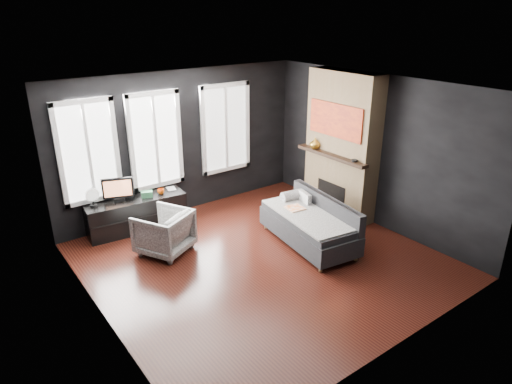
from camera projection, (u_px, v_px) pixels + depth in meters
floor at (262, 260)px, 7.23m from camera, size 5.00×5.00×0.00m
ceiling at (263, 88)px, 6.21m from camera, size 5.00×5.00×0.00m
wall_back at (182, 143)px, 8.58m from camera, size 5.00×0.02×2.70m
wall_left at (93, 226)px, 5.34m from camera, size 0.02×5.00×2.70m
wall_right at (374, 151)px, 8.09m from camera, size 0.02×5.00×2.70m
windows at (157, 91)px, 7.91m from camera, size 4.00×0.16×1.76m
fireplace at (342, 145)px, 8.43m from camera, size 0.70×1.62×2.70m
sofa at (309, 222)px, 7.60m from camera, size 1.17×1.97×0.80m
stripe_pillow at (305, 201)px, 7.97m from camera, size 0.14×0.33×0.32m
armchair at (164, 230)px, 7.35m from camera, size 1.00×0.98×0.78m
media_console at (136, 213)px, 8.15m from camera, size 1.78×0.69×0.60m
monitor at (118, 188)px, 7.84m from camera, size 0.54×0.29×0.48m
desk_fan at (93, 197)px, 7.65m from camera, size 0.26×0.26×0.34m
mug at (161, 191)px, 8.20m from camera, size 0.15×0.13×0.12m
book at (167, 185)px, 8.37m from camera, size 0.15×0.05×0.20m
storage_box at (147, 194)px, 8.07m from camera, size 0.23×0.18×0.11m
mantel_vase at (315, 143)px, 8.63m from camera, size 0.25×0.26×0.20m
mantel_clock at (355, 161)px, 7.92m from camera, size 0.14×0.14×0.04m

